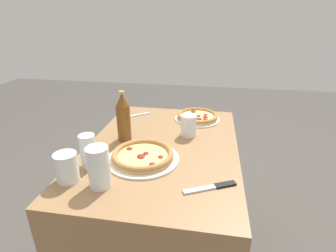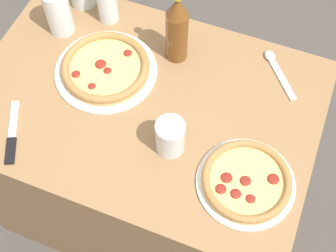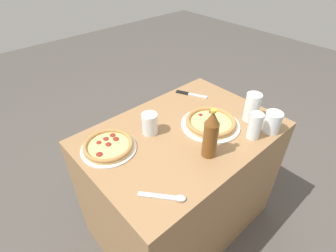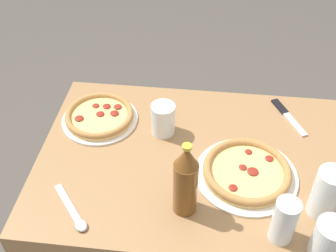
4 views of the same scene
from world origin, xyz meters
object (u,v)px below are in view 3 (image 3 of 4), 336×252
Objects in this scene: beer_bottle at (211,134)px; knife at (190,94)px; glass_lemonade at (272,123)px; pizza_margherita at (211,123)px; glass_mango_juice at (150,124)px; pizza_pepperoni at (109,146)px; glass_iced_tea at (252,109)px; glass_cola at (255,126)px; spoon at (169,197)px.

beer_bottle reaches higher than knife.
pizza_margherita is at bearing 129.14° from glass_lemonade.
pizza_margherita is 2.81× the size of glass_mango_juice.
pizza_pepperoni is (-0.50, 0.20, -0.00)m from pizza_margherita.
glass_lemonade is 0.39m from beer_bottle.
glass_iced_tea is 1.38× the size of glass_lemonade.
glass_cola is 0.50m from knife.
pizza_margherita is 0.51m from spoon.
beer_bottle reaches higher than glass_lemonade.
pizza_pepperoni is 1.60× the size of spoon.
pizza_pepperoni is 1.36× the size of knife.
beer_bottle is at bearing 166.12° from glass_cola.
glass_lemonade is at bearing -32.26° from pizza_pepperoni.
glass_lemonade reaches higher than pizza_pepperoni.
glass_lemonade is 0.11m from glass_cola.
beer_bottle is (-0.17, -0.14, 0.10)m from pizza_margherita.
glass_iced_tea is at bearing -29.79° from glass_mango_juice.
beer_bottle is at bearing 165.02° from glass_lemonade.
glass_lemonade is at bearing -94.75° from glass_iced_tea.
glass_iced_tea is (0.70, -0.30, 0.05)m from pizza_pepperoni.
pizza_pepperoni is 2.33× the size of glass_lemonade.
pizza_pepperoni is at bearing 93.36° from spoon.
pizza_margherita is 1.61× the size of knife.
spoon is (-0.20, -0.37, -0.05)m from glass_mango_juice.
glass_mango_juice is at bearing -7.96° from pizza_pepperoni.
glass_lemonade is 0.46× the size of beer_bottle.
glass_iced_tea reaches higher than glass_lemonade.
glass_lemonade is 0.67m from spoon.
spoon is at bearing -118.67° from glass_mango_juice.
pizza_margherita is 2.23× the size of glass_cola.
glass_iced_tea reaches higher than spoon.
glass_cola is 0.27m from beer_bottle.
glass_iced_tea reaches higher than glass_mango_juice.
glass_iced_tea is 0.15m from glass_cola.
beer_bottle reaches higher than spoon.
spoon reaches higher than knife.
glass_mango_juice is 0.80× the size of glass_cola.
spoon is (-0.56, 0.00, -0.06)m from glass_cola.
glass_lemonade is (0.46, -0.40, -0.00)m from glass_mango_juice.
glass_lemonade is at bearing -50.86° from pizza_margherita.
pizza_margherita is 0.23m from glass_iced_tea.
glass_cola is at bearing -67.50° from pizza_margherita.
knife is at bearing 8.46° from pizza_pepperoni.
spoon is (-0.68, -0.10, -0.06)m from glass_iced_tea.
glass_iced_tea is at bearing 39.13° from glass_cola.
spoon is (0.02, -0.40, -0.01)m from pizza_pepperoni.
beer_bottle is (0.32, -0.34, 0.10)m from pizza_pepperoni.
spoon is (-0.62, -0.50, 0.00)m from knife.
pizza_margherita is at bearing -116.86° from knife.
glass_mango_juice is at bearing 107.76° from beer_bottle.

